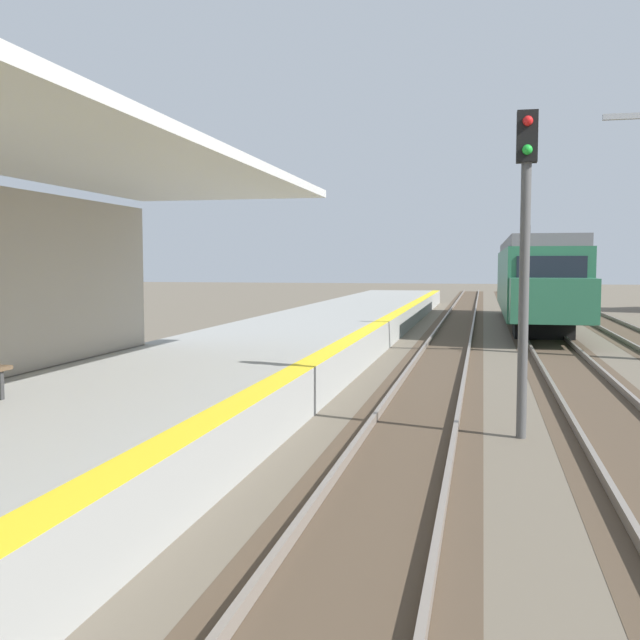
{
  "coord_description": "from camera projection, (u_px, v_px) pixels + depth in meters",
  "views": [
    {
      "loc": [
        3.02,
        1.83,
        2.81
      ],
      "look_at": [
        1.01,
        11.01,
        2.1
      ],
      "focal_mm": 41.83,
      "sensor_mm": 36.0,
      "label": 1
    }
  ],
  "objects": [
    {
      "name": "track_pair_middle",
      "position": [
        581.0,
        382.0,
        17.42
      ],
      "size": [
        2.34,
        120.0,
        0.16
      ],
      "color": "#4C3D2D",
      "rests_on": "ground"
    },
    {
      "name": "track_pair_nearest_platform",
      "position": [
        434.0,
        377.0,
        18.14
      ],
      "size": [
        2.34,
        120.0,
        0.16
      ],
      "color": "#4C3D2D",
      "rests_on": "ground"
    },
    {
      "name": "rail_signal_post",
      "position": [
        525.0,
        240.0,
        11.8
      ],
      "size": [
        0.32,
        0.34,
        5.2
      ],
      "color": "#4C4C4C",
      "rests_on": "ground"
    },
    {
      "name": "station_platform",
      "position": [
        204.0,
        380.0,
        15.15
      ],
      "size": [
        5.0,
        80.0,
        0.91
      ],
      "color": "#999993",
      "rests_on": "ground"
    },
    {
      "name": "approaching_train",
      "position": [
        534.0,
        278.0,
        33.82
      ],
      "size": [
        2.93,
        19.6,
        4.76
      ],
      "color": "#286647",
      "rests_on": "ground"
    }
  ]
}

